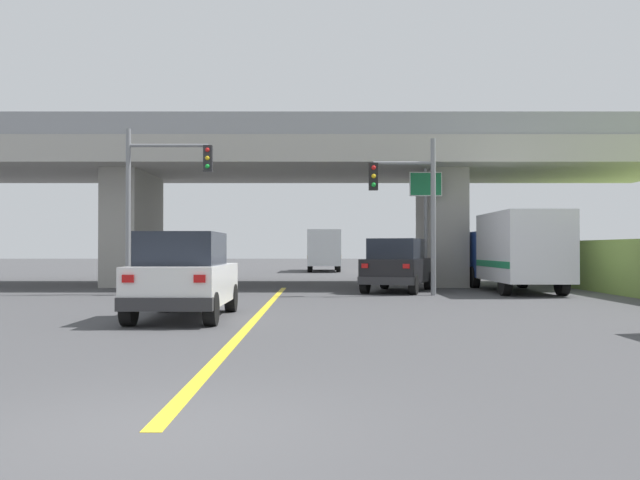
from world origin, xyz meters
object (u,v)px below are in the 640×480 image
at_px(suv_lead, 186,275).
at_px(semi_truck_distant, 325,250).
at_px(traffic_signal_farside, 157,188).
at_px(highway_sign, 427,202).
at_px(suv_crossing, 399,265).
at_px(box_truck, 518,250).
at_px(traffic_signal_nearside, 413,199).

relative_size(suv_lead, semi_truck_distant, 0.59).
relative_size(traffic_signal_farside, highway_sign, 1.21).
bearing_deg(suv_crossing, traffic_signal_farside, -154.05).
bearing_deg(box_truck, suv_crossing, 177.03).
xyz_separation_m(suv_lead, box_truck, (10.66, 9.70, 0.56)).
xyz_separation_m(box_truck, semi_truck_distant, (-7.19, 23.53, 0.00)).
distance_m(box_truck, semi_truck_distant, 24.60).
relative_size(suv_lead, suv_crossing, 0.92).
distance_m(suv_crossing, semi_truck_distant, 23.46).
xyz_separation_m(box_truck, traffic_signal_nearside, (-4.23, -1.79, 1.82)).
xyz_separation_m(traffic_signal_nearside, semi_truck_distant, (-2.96, 25.32, -1.81)).
height_order(suv_crossing, traffic_signal_nearside, traffic_signal_nearside).
distance_m(suv_crossing, box_truck, 4.55).
bearing_deg(semi_truck_distant, highway_sign, -79.08).
xyz_separation_m(box_truck, traffic_signal_farside, (-13.49, -0.93, 2.28)).
bearing_deg(box_truck, highway_sign, 143.36).
height_order(box_truck, highway_sign, highway_sign).
bearing_deg(suv_lead, highway_sign, 57.81).
distance_m(suv_crossing, traffic_signal_farside, 9.49).
bearing_deg(semi_truck_distant, traffic_signal_farside, -104.44).
relative_size(traffic_signal_farside, semi_truck_distant, 0.82).
height_order(suv_lead, traffic_signal_farside, traffic_signal_farside).
relative_size(traffic_signal_nearside, semi_truck_distant, 0.75).
distance_m(suv_lead, traffic_signal_nearside, 10.47).
distance_m(suv_lead, traffic_signal_farside, 9.65).
xyz_separation_m(suv_crossing, traffic_signal_farside, (-8.98, -1.17, 2.85)).
xyz_separation_m(suv_lead, highway_sign, (7.56, 12.01, 2.57)).
distance_m(traffic_signal_farside, highway_sign, 10.89).
distance_m(traffic_signal_farside, semi_truck_distant, 25.36).
distance_m(traffic_signal_nearside, semi_truck_distant, 25.56).
xyz_separation_m(highway_sign, semi_truck_distant, (-4.09, 21.22, -2.01)).
bearing_deg(suv_crossing, semi_truck_distant, 115.12).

